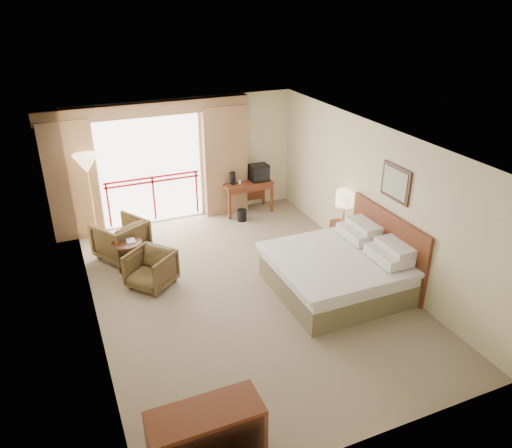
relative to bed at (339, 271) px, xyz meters
name	(u,v)px	position (x,y,z in m)	size (l,w,h in m)	color
floor	(246,290)	(-1.50, 0.60, -0.38)	(7.00, 7.00, 0.00)	#7F6E58
ceiling	(244,141)	(-1.50, 0.60, 2.32)	(7.00, 7.00, 0.00)	white
wall_back	(186,159)	(-1.50, 4.10, 0.97)	(5.00, 5.00, 0.00)	beige
wall_front	(370,350)	(-1.50, -2.90, 0.97)	(5.00, 5.00, 0.00)	beige
wall_left	(87,249)	(-4.00, 0.60, 0.97)	(7.00, 7.00, 0.00)	beige
wall_right	(373,198)	(1.00, 0.60, 0.97)	(7.00, 7.00, 0.00)	beige
balcony_door	(151,171)	(-2.30, 4.08, 0.82)	(2.40, 2.40, 0.00)	white
balcony_railing	(153,188)	(-2.30, 4.06, 0.44)	(2.09, 0.03, 1.02)	red
curtain_left	(72,181)	(-3.95, 3.95, 0.87)	(1.00, 0.26, 2.50)	#8C6242
curtain_right	(225,161)	(-0.65, 3.95, 0.87)	(1.00, 0.26, 2.50)	#8C6242
valance	(146,109)	(-2.30, 3.98, 2.17)	(4.40, 0.22, 0.28)	#8C6242
hvac_vent	(241,109)	(-0.20, 4.07, 1.97)	(0.50, 0.04, 0.50)	silver
bed	(339,271)	(0.00, 0.00, 0.00)	(2.13, 2.06, 0.97)	brown
headboard	(387,247)	(0.96, 0.00, 0.27)	(0.06, 2.10, 1.30)	#582313
framed_art	(396,183)	(0.97, 0.00, 1.47)	(0.04, 0.72, 0.60)	black
nightstand	(343,235)	(0.91, 1.29, -0.10)	(0.39, 0.47, 0.56)	#582313
table_lamp	(345,199)	(0.91, 1.34, 0.68)	(0.36, 0.36, 0.64)	tan
phone	(347,225)	(0.86, 1.14, 0.22)	(0.17, 0.13, 0.08)	black
desk	(246,188)	(-0.19, 3.79, 0.20)	(1.14, 0.55, 0.75)	#582313
tv	(259,173)	(0.11, 3.73, 0.56)	(0.42, 0.33, 0.38)	black
coffee_maker	(233,178)	(-0.54, 3.74, 0.51)	(0.13, 0.13, 0.29)	black
cup	(240,182)	(-0.39, 3.69, 0.41)	(0.07, 0.07, 0.09)	white
wastebasket	(242,215)	(-0.49, 3.32, -0.24)	(0.21, 0.21, 0.26)	black
armchair_far	(123,257)	(-3.27, 2.67, -0.38)	(0.84, 0.86, 0.79)	#45341D
armchair_near	(153,285)	(-2.97, 1.41, -0.38)	(0.71, 0.73, 0.67)	#45341D
side_table	(128,251)	(-3.24, 2.10, 0.03)	(0.54, 0.54, 0.59)	black
book	(126,242)	(-3.24, 2.10, 0.22)	(0.16, 0.21, 0.02)	white
floor_lamp	(87,167)	(-3.64, 3.60, 1.24)	(0.48, 0.48, 1.87)	tan
dresser	(207,440)	(-3.22, -2.52, 0.03)	(1.23, 0.52, 0.82)	#582313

